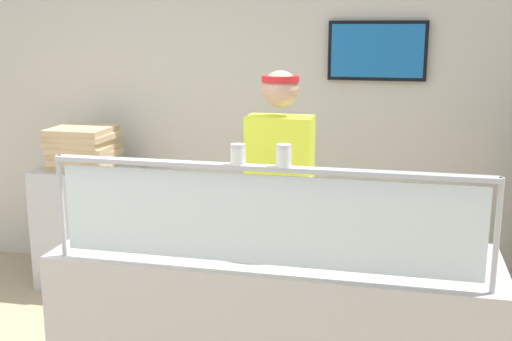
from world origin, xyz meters
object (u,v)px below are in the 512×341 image
(pizza_tray, at_px, (257,244))
(worker_figure, at_px, (280,200))
(pepper_flake_shaker, at_px, (284,157))
(pizza_box_stack, at_px, (84,148))
(pizza_server, at_px, (263,241))
(parmesan_shaker, at_px, (238,156))

(pizza_tray, height_order, worker_figure, worker_figure)
(pepper_flake_shaker, height_order, pizza_box_stack, pepper_flake_shaker)
(pizza_server, xyz_separation_m, pepper_flake_shaker, (0.15, -0.30, 0.48))
(pepper_flake_shaker, bearing_deg, pizza_server, 117.09)
(pizza_server, height_order, parmesan_shaker, parmesan_shaker)
(parmesan_shaker, relative_size, pizza_box_stack, 0.19)
(pizza_tray, bearing_deg, pizza_box_stack, 138.83)
(parmesan_shaker, distance_m, pizza_box_stack, 2.52)
(pepper_flake_shaker, bearing_deg, parmesan_shaker, 180.00)
(pizza_box_stack, bearing_deg, pizza_tray, -41.17)
(pizza_server, distance_m, worker_figure, 0.71)
(pepper_flake_shaker, distance_m, pizza_box_stack, 2.66)
(pizza_tray, distance_m, pepper_flake_shaker, 0.62)
(pizza_tray, bearing_deg, pizza_server, -29.43)
(pizza_box_stack, bearing_deg, pepper_flake_shaker, -43.69)
(pizza_server, bearing_deg, pizza_box_stack, 145.53)
(pizza_tray, bearing_deg, pepper_flake_shaker, -59.42)
(pizza_server, xyz_separation_m, parmesan_shaker, (-0.05, -0.30, 0.48))
(parmesan_shaker, relative_size, pepper_flake_shaker, 0.93)
(pizza_tray, xyz_separation_m, pizza_server, (0.04, -0.02, 0.02))
(pizza_tray, bearing_deg, parmesan_shaker, -91.74)
(pizza_server, xyz_separation_m, pizza_box_stack, (-1.75, 1.52, 0.11))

